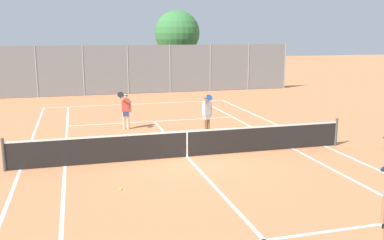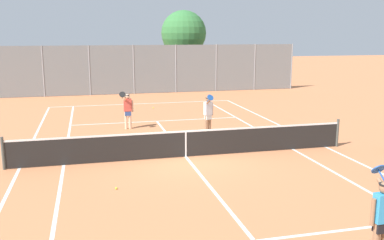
% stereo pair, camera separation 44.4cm
% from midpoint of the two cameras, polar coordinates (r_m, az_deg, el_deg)
% --- Properties ---
extents(ground_plane, '(120.00, 120.00, 0.00)m').
position_cam_midpoint_polar(ground_plane, '(15.09, 0.01, -4.94)').
color(ground_plane, '#CC7A4C').
extents(court_line_markings, '(11.10, 23.90, 0.01)m').
position_cam_midpoint_polar(court_line_markings, '(15.09, 0.01, -4.93)').
color(court_line_markings, silver).
rests_on(court_line_markings, ground).
extents(tennis_net, '(12.00, 0.10, 1.07)m').
position_cam_midpoint_polar(tennis_net, '(14.95, 0.01, -3.07)').
color(tennis_net, '#474C47').
rests_on(tennis_net, ground).
extents(player_near_side, '(0.64, 0.75, 1.77)m').
position_cam_midpoint_polar(player_near_side, '(8.99, 25.31, -11.52)').
color(player_near_side, '#936B4C').
rests_on(player_near_side, ground).
extents(player_far_left, '(0.66, 0.74, 1.77)m').
position_cam_midpoint_polar(player_far_left, '(19.43, -7.93, 1.48)').
color(player_far_left, beige).
rests_on(player_far_left, ground).
extents(player_far_right, '(0.48, 0.87, 1.77)m').
position_cam_midpoint_polar(player_far_right, '(18.40, 2.87, 1.02)').
color(player_far_right, '#936B4C').
rests_on(player_far_right, ground).
extents(loose_tennis_ball_0, '(0.07, 0.07, 0.07)m').
position_cam_midpoint_polar(loose_tennis_ball_0, '(12.20, -9.03, -8.98)').
color(loose_tennis_ball_0, '#D1DB33').
rests_on(loose_tennis_ball_0, ground).
extents(loose_tennis_ball_1, '(0.07, 0.07, 0.07)m').
position_cam_midpoint_polar(loose_tennis_ball_1, '(18.49, 9.10, -1.89)').
color(loose_tennis_ball_1, '#D1DB33').
rests_on(loose_tennis_ball_1, ground).
extents(loose_tennis_ball_2, '(0.07, 0.07, 0.07)m').
position_cam_midpoint_polar(loose_tennis_ball_2, '(21.52, 3.06, 0.13)').
color(loose_tennis_ball_2, '#D1DB33').
rests_on(loose_tennis_ball_2, ground).
extents(loose_tennis_ball_3, '(0.07, 0.07, 0.07)m').
position_cam_midpoint_polar(loose_tennis_ball_3, '(24.81, -4.68, 1.64)').
color(loose_tennis_ball_3, '#D1DB33').
rests_on(loose_tennis_ball_3, ground).
extents(back_fence, '(24.56, 0.08, 3.47)m').
position_cam_midpoint_polar(back_fence, '(30.80, -7.35, 6.69)').
color(back_fence, gray).
rests_on(back_fence, ground).
extents(tree_behind_left, '(3.63, 3.63, 6.09)m').
position_cam_midpoint_polar(tree_behind_left, '(35.17, -0.93, 11.34)').
color(tree_behind_left, brown).
rests_on(tree_behind_left, ground).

